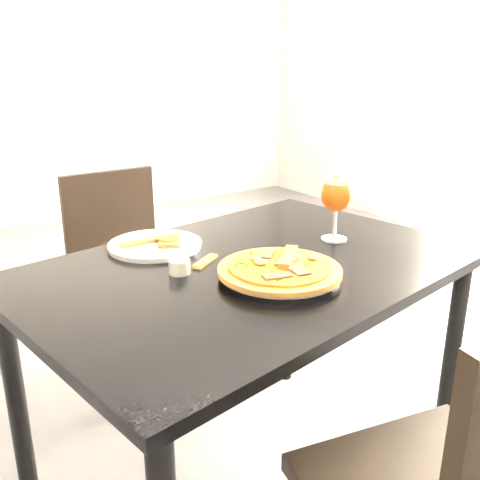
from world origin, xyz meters
TOP-DOWN VIEW (x-y plane):
  - ground at (0.00, 0.00)m, footprint 6.00×6.00m
  - dining_table at (-0.21, -0.29)m, footprint 1.31×0.97m
  - chair_far at (-0.25, 0.50)m, footprint 0.40×0.40m
  - plate_main at (-0.20, -0.40)m, footprint 0.32×0.32m
  - pizza at (-0.21, -0.42)m, footprint 0.31×0.31m
  - plate_second at (-0.37, -0.04)m, footprint 0.31×0.31m
  - crust_scraps at (-0.36, -0.04)m, footprint 0.18×0.12m
  - loose_crust at (-0.31, -0.22)m, footprint 0.10×0.07m
  - sauce_cup at (-0.40, -0.25)m, footprint 0.05×0.05m
  - beer_glass at (0.11, -0.28)m, footprint 0.09×0.09m

SIDE VIEW (x-z plane):
  - ground at x=0.00m, z-range 0.00..0.00m
  - chair_far at x=-0.25m, z-range 0.04..0.90m
  - dining_table at x=-0.21m, z-range 0.28..1.03m
  - loose_crust at x=-0.31m, z-range 0.75..0.76m
  - plate_second at x=-0.37m, z-range 0.75..0.76m
  - plate_main at x=-0.20m, z-range 0.75..0.77m
  - sauce_cup at x=-0.40m, z-range 0.75..0.79m
  - crust_scraps at x=-0.36m, z-range 0.76..0.78m
  - pizza at x=-0.21m, z-range 0.76..0.79m
  - beer_glass at x=0.11m, z-range 0.79..0.99m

